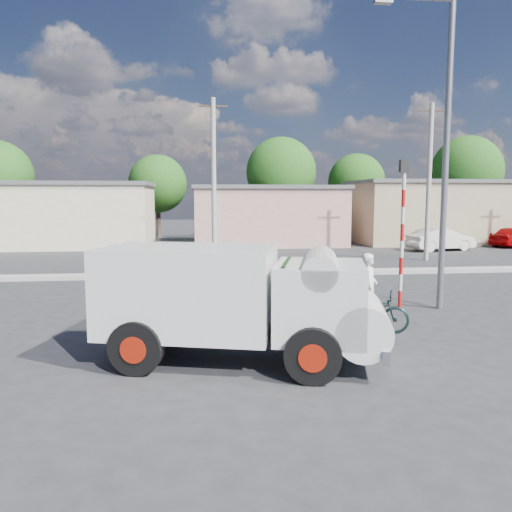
{
  "coord_description": "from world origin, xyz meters",
  "views": [
    {
      "loc": [
        -2.79,
        -12.59,
        3.3
      ],
      "look_at": [
        -0.85,
        4.07,
        1.3
      ],
      "focal_mm": 35.0,
      "sensor_mm": 36.0,
      "label": 1
    }
  ],
  "objects": [
    {
      "name": "car_cream",
      "position": [
        12.0,
        16.34,
        0.69
      ],
      "size": [
        4.4,
        2.31,
        1.38
      ],
      "primitive_type": "imported",
      "rotation": [
        0.0,
        0.0,
        1.78
      ],
      "color": "silver",
      "rests_on": "ground"
    },
    {
      "name": "streetlight",
      "position": [
        4.14,
        1.2,
        4.96
      ],
      "size": [
        2.34,
        0.22,
        9.0
      ],
      "color": "slate",
      "rests_on": "ground"
    },
    {
      "name": "traffic_pole",
      "position": [
        3.2,
        1.5,
        2.59
      ],
      "size": [
        0.28,
        0.18,
        4.36
      ],
      "color": "red",
      "rests_on": "ground"
    },
    {
      "name": "tree_row",
      "position": [
        7.45,
        28.53,
        4.96
      ],
      "size": [
        51.24,
        7.43,
        8.42
      ],
      "color": "#38281E",
      "rests_on": "ground"
    },
    {
      "name": "cyclist",
      "position": [
        1.34,
        -0.99,
        0.82
      ],
      "size": [
        0.59,
        0.7,
        1.64
      ],
      "primitive_type": "imported",
      "rotation": [
        0.0,
        0.0,
        1.18
      ],
      "color": "white",
      "rests_on": "ground"
    },
    {
      "name": "ground_plane",
      "position": [
        0.0,
        0.0,
        0.0
      ],
      "size": [
        120.0,
        120.0,
        0.0
      ],
      "primitive_type": "plane",
      "color": "#29292B",
      "rests_on": "ground"
    },
    {
      "name": "building_row",
      "position": [
        1.1,
        22.0,
        2.13
      ],
      "size": [
        37.8,
        7.3,
        4.44
      ],
      "color": "beige",
      "rests_on": "ground"
    },
    {
      "name": "utility_poles",
      "position": [
        3.25,
        12.0,
        4.07
      ],
      "size": [
        35.4,
        0.24,
        8.0
      ],
      "color": "#99968E",
      "rests_on": "ground"
    },
    {
      "name": "truck",
      "position": [
        -1.95,
        -2.93,
        1.28
      ],
      "size": [
        5.92,
        3.38,
        2.31
      ],
      "rotation": [
        0.0,
        0.0,
        -0.26
      ],
      "color": "black",
      "rests_on": "ground"
    },
    {
      "name": "median",
      "position": [
        0.0,
        8.0,
        0.08
      ],
      "size": [
        40.0,
        0.8,
        0.16
      ],
      "primitive_type": "cube",
      "color": "#99968E",
      "rests_on": "ground"
    },
    {
      "name": "bicycle",
      "position": [
        1.34,
        -0.99,
        0.51
      ],
      "size": [
        2.06,
        1.37,
        1.03
      ],
      "primitive_type": "imported",
      "rotation": [
        0.0,
        0.0,
        1.18
      ],
      "color": "#172A29",
      "rests_on": "ground"
    }
  ]
}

